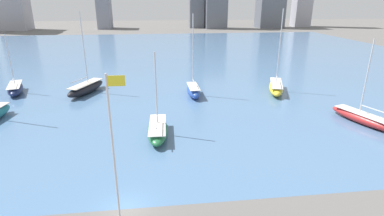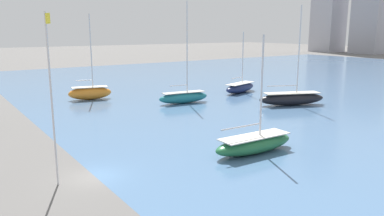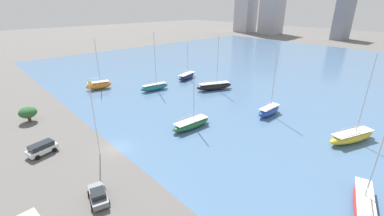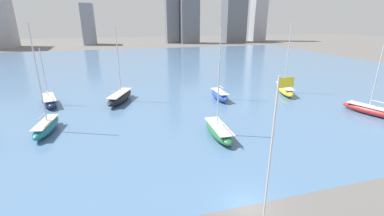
{
  "view_description": "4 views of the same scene",
  "coord_description": "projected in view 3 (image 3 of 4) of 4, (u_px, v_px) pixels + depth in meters",
  "views": [
    {
      "loc": [
        3.13,
        -21.62,
        16.87
      ],
      "look_at": [
        6.89,
        10.18,
        5.26
      ],
      "focal_mm": 28.0,
      "sensor_mm": 36.0,
      "label": 1
    },
    {
      "loc": [
        27.06,
        -9.53,
        11.24
      ],
      "look_at": [
        -0.72,
        9.8,
        4.22
      ],
      "focal_mm": 35.0,
      "sensor_mm": 36.0,
      "label": 2
    },
    {
      "loc": [
        36.15,
        -15.68,
        22.67
      ],
      "look_at": [
        1.49,
        15.88,
        3.39
      ],
      "focal_mm": 24.0,
      "sensor_mm": 36.0,
      "label": 3
    },
    {
      "loc": [
        -10.01,
        -17.03,
        15.94
      ],
      "look_at": [
        0.31,
        19.42,
        2.92
      ],
      "focal_mm": 24.0,
      "sensor_mm": 36.0,
      "label": 4
    }
  ],
  "objects": [
    {
      "name": "sailboat_green",
      "position": [
        191.0,
        124.0,
        49.78
      ],
      "size": [
        2.89,
        8.92,
        10.91
      ],
      "rotation": [
        0.0,
        0.0,
        -0.03
      ],
      "color": "#236B3D",
      "rests_on": "harbor_water"
    },
    {
      "name": "flag_pole",
      "position": [
        94.0,
        116.0,
        38.82
      ],
      "size": [
        1.24,
        0.14,
        12.54
      ],
      "color": "silver",
      "rests_on": "ground_plane"
    },
    {
      "name": "sailboat_red",
      "position": [
        364.0,
        204.0,
        30.08
      ],
      "size": [
        5.59,
        10.81,
        11.95
      ],
      "rotation": [
        0.0,
        0.0,
        0.33
      ],
      "color": "#B72828",
      "rests_on": "harbor_water"
    },
    {
      "name": "parked_pickup_gray",
      "position": [
        98.0,
        195.0,
        31.39
      ],
      "size": [
        4.78,
        2.93,
        1.72
      ],
      "rotation": [
        0.0,
        0.0,
        -1.82
      ],
      "color": "slate",
      "rests_on": "ground_plane"
    },
    {
      "name": "sailboat_blue",
      "position": [
        269.0,
        110.0,
        55.47
      ],
      "size": [
        2.33,
        7.3,
        14.65
      ],
      "rotation": [
        0.0,
        0.0,
        0.02
      ],
      "color": "#284CA8",
      "rests_on": "harbor_water"
    },
    {
      "name": "harbor_water",
      "position": [
        307.0,
        75.0,
        86.7
      ],
      "size": [
        180.0,
        140.0,
        0.0
      ],
      "color": "#4C7099",
      "rests_on": "ground_plane"
    },
    {
      "name": "sailboat_black",
      "position": [
        214.0,
        86.0,
        71.78
      ],
      "size": [
        6.51,
        10.65,
        14.93
      ],
      "rotation": [
        0.0,
        0.0,
        -0.4
      ],
      "color": "black",
      "rests_on": "harbor_water"
    },
    {
      "name": "sailboat_teal",
      "position": [
        155.0,
        87.0,
        71.26
      ],
      "size": [
        3.13,
        8.51,
        15.63
      ],
      "rotation": [
        0.0,
        0.0,
        -0.13
      ],
      "color": "#1E757F",
      "rests_on": "harbor_water"
    },
    {
      "name": "yard_shrub",
      "position": [
        28.0,
        113.0,
        52.08
      ],
      "size": [
        3.37,
        3.37,
        3.12
      ],
      "color": "#4C3823",
      "rests_on": "ground_plane"
    },
    {
      "name": "sailboat_navy",
      "position": [
        187.0,
        76.0,
        81.98
      ],
      "size": [
        4.98,
        9.04,
        11.02
      ],
      "rotation": [
        0.0,
        0.0,
        0.3
      ],
      "color": "#19234C",
      "rests_on": "harbor_water"
    },
    {
      "name": "sailboat_yellow",
      "position": [
        352.0,
        136.0,
        44.83
      ],
      "size": [
        5.81,
        10.51,
        15.4
      ],
      "rotation": [
        0.0,
        0.0,
        -0.34
      ],
      "color": "yellow",
      "rests_on": "harbor_water"
    },
    {
      "name": "parked_suv_white",
      "position": [
        42.0,
        148.0,
        41.13
      ],
      "size": [
        3.05,
        4.72,
        1.94
      ],
      "rotation": [
        0.0,
        0.0,
        0.24
      ],
      "color": "white",
      "rests_on": "ground_plane"
    },
    {
      "name": "sailboat_orange",
      "position": [
        99.0,
        85.0,
        72.23
      ],
      "size": [
        3.78,
        7.29,
        13.92
      ],
      "rotation": [
        0.0,
        0.0,
        -0.22
      ],
      "color": "orange",
      "rests_on": "harbor_water"
    },
    {
      "name": "ground_plane",
      "position": [
        116.0,
        148.0,
        43.11
      ],
      "size": [
        500.0,
        500.0,
        0.0
      ],
      "primitive_type": "plane",
      "color": "#605E5B"
    }
  ]
}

